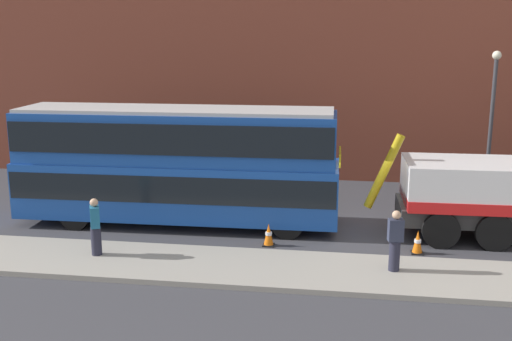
{
  "coord_description": "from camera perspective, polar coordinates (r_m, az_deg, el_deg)",
  "views": [
    {
      "loc": [
        -0.82,
        -20.1,
        6.57
      ],
      "look_at": [
        -3.74,
        -0.33,
        2.0
      ],
      "focal_mm": 42.82,
      "sensor_mm": 36.0,
      "label": 1
    }
  ],
  "objects": [
    {
      "name": "pedestrian_bystander",
      "position": [
        17.13,
        12.87,
        -6.48
      ],
      "size": [
        0.44,
        0.35,
        1.71
      ],
      "rotation": [
        0.0,
        0.0,
        1.74
      ],
      "color": "#232333",
      "rests_on": "near_kerb"
    },
    {
      "name": "double_decker_bus",
      "position": [
        21.01,
        -7.4,
        0.86
      ],
      "size": [
        11.08,
        2.73,
        4.06
      ],
      "rotation": [
        0.0,
        0.0,
        0.02
      ],
      "color": "#19479E",
      "rests_on": "ground_plane"
    },
    {
      "name": "traffic_cone_midway",
      "position": [
        19.16,
        14.86,
        -6.53
      ],
      "size": [
        0.36,
        0.36,
        0.72
      ],
      "color": "orange",
      "rests_on": "ground_plane"
    },
    {
      "name": "traffic_cone_near_bus",
      "position": [
        19.19,
        1.19,
        -6.06
      ],
      "size": [
        0.36,
        0.36,
        0.72
      ],
      "color": "orange",
      "rests_on": "ground_plane"
    },
    {
      "name": "ground_plane",
      "position": [
        21.16,
        10.26,
        -5.42
      ],
      "size": [
        120.0,
        120.0,
        0.0
      ],
      "primitive_type": "plane",
      "color": "#38383D"
    },
    {
      "name": "street_lamp",
      "position": [
        26.26,
        21.19,
        5.24
      ],
      "size": [
        0.36,
        0.36,
        5.83
      ],
      "color": "#38383D",
      "rests_on": "ground_plane"
    },
    {
      "name": "pedestrian_onlooker",
      "position": [
        18.46,
        -14.77,
        -5.17
      ],
      "size": [
        0.4,
        0.47,
        1.71
      ],
      "rotation": [
        0.0,
        0.0,
        0.43
      ],
      "color": "#232333",
      "rests_on": "near_kerb"
    },
    {
      "name": "near_kerb",
      "position": [
        17.19,
        10.67,
        -9.55
      ],
      "size": [
        60.0,
        2.8,
        0.15
      ],
      "primitive_type": "cube",
      "color": "gray",
      "rests_on": "ground_plane"
    }
  ]
}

